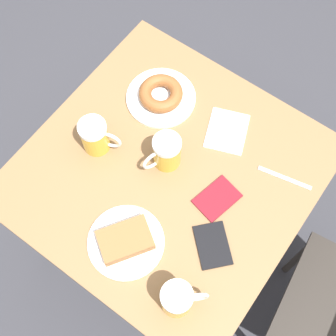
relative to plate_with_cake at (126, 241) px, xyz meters
name	(u,v)px	position (x,y,z in m)	size (l,w,h in m)	color
ground_plane	(168,235)	(-0.25, -0.03, -0.72)	(8.00, 8.00, 0.00)	#333338
table	(168,179)	(-0.25, -0.03, -0.08)	(0.82, 0.82, 0.70)	olive
plate_with_cake	(126,241)	(0.00, 0.00, 0.00)	(0.22, 0.22, 0.05)	white
plate_with_donut	(161,95)	(-0.44, -0.20, 0.00)	(0.22, 0.22, 0.05)	white
beer_mug_left	(166,152)	(-0.27, -0.06, 0.04)	(0.12, 0.08, 0.12)	gold
beer_mug_center	(178,299)	(0.05, 0.21, 0.04)	(0.10, 0.11, 0.12)	gold
beer_mug_right	(96,136)	(-0.19, -0.26, 0.04)	(0.08, 0.12, 0.12)	gold
napkin_folded	(227,131)	(-0.46, 0.04, -0.02)	(0.18, 0.16, 0.00)	white
fork	(285,178)	(-0.43, 0.26, -0.02)	(0.05, 0.16, 0.00)	silver
passport_near_edge	(217,199)	(-0.26, 0.13, -0.01)	(0.14, 0.11, 0.01)	maroon
passport_far_edge	(213,245)	(-0.14, 0.20, -0.01)	(0.15, 0.15, 0.01)	black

